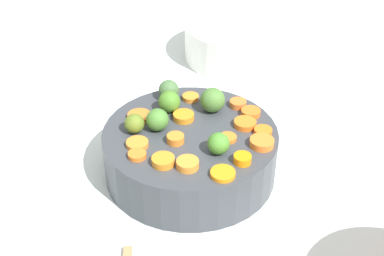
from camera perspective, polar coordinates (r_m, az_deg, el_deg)
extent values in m
cube|color=silver|center=(0.86, 0.09, -5.20)|extent=(2.40, 2.40, 0.02)
cylinder|color=#393E45|center=(0.82, 0.00, -2.84)|extent=(0.27, 0.27, 0.08)
cylinder|color=orange|center=(0.80, 7.83, -0.36)|extent=(0.04, 0.04, 0.01)
cylinder|color=orange|center=(0.88, -0.15, 3.39)|extent=(0.04, 0.04, 0.01)
cylinder|color=orange|center=(0.77, -6.05, -1.73)|extent=(0.05, 0.05, 0.01)
cylinder|color=orange|center=(0.73, -0.49, -3.98)|extent=(0.05, 0.05, 0.01)
cylinder|color=orange|center=(0.84, 6.48, 1.71)|extent=(0.04, 0.04, 0.01)
cylinder|color=orange|center=(0.73, -3.19, -3.63)|extent=(0.04, 0.04, 0.01)
cylinder|color=orange|center=(0.77, 7.69, -1.60)|extent=(0.04, 0.04, 0.01)
cylinder|color=orange|center=(0.78, 3.98, -1.08)|extent=(0.04, 0.04, 0.01)
cylinder|color=orange|center=(0.77, -1.83, -1.20)|extent=(0.03, 0.03, 0.01)
cylinder|color=orange|center=(0.83, -5.82, 1.29)|extent=(0.05, 0.05, 0.01)
cylinder|color=orange|center=(0.81, 5.86, 0.49)|extent=(0.05, 0.05, 0.01)
cylinder|color=orange|center=(0.74, 5.57, -3.41)|extent=(0.03, 0.03, 0.01)
cylinder|color=orange|center=(0.72, 3.41, -5.03)|extent=(0.04, 0.04, 0.01)
cylinder|color=orange|center=(0.86, 5.08, 2.69)|extent=(0.04, 0.04, 0.01)
cylinder|color=orange|center=(0.82, -0.93, 1.28)|extent=(0.05, 0.05, 0.01)
cylinder|color=orange|center=(0.75, -5.86, -3.14)|extent=(0.03, 0.03, 0.01)
sphere|color=#46872D|center=(0.75, 2.94, -1.72)|extent=(0.03, 0.03, 0.03)
sphere|color=#466C3D|center=(0.87, -2.58, 4.19)|extent=(0.03, 0.03, 0.03)
sphere|color=#477E32|center=(0.80, -3.82, 0.91)|extent=(0.04, 0.04, 0.04)
sphere|color=#477E27|center=(0.84, -2.51, 2.92)|extent=(0.04, 0.04, 0.04)
sphere|color=#497733|center=(0.84, 2.28, 3.10)|extent=(0.04, 0.04, 0.04)
sphere|color=#5C7323|center=(0.79, -6.36, 0.51)|extent=(0.03, 0.03, 0.03)
cylinder|color=white|center=(1.17, 5.48, 9.57)|extent=(0.25, 0.25, 0.08)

